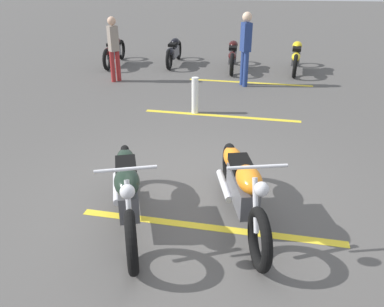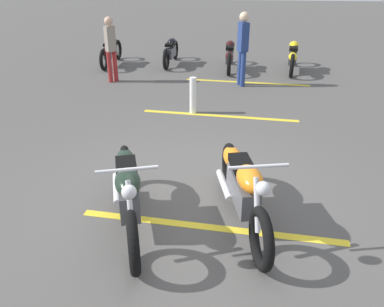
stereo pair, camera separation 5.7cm
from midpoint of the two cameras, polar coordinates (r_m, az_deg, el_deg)
ground_plane at (r=5.44m, az=0.35°, el=-5.99°), size 60.00×60.00×0.00m
motorcycle_bright_foreground at (r=4.77m, az=7.51°, el=-4.72°), size 2.20×0.78×1.04m
motorcycle_dark_foreground at (r=4.74m, az=-8.92°, el=-5.05°), size 2.16×0.86×1.04m
motorcycle_row_far_left at (r=11.92m, az=14.84°, el=13.32°), size 2.14×0.43×0.81m
motorcycle_row_left at (r=11.82m, az=6.01°, el=13.86°), size 2.09×0.26×0.79m
motorcycle_row_center at (r=12.40m, az=-2.52°, el=14.45°), size 2.00×0.29×0.75m
motorcycle_row_right at (r=12.57m, az=-11.04°, el=14.24°), size 2.07×0.26×0.78m
bystander_near_row at (r=10.16m, az=7.86°, el=15.07°), size 0.31×0.28×1.79m
bystander_secondary at (r=10.67m, az=-11.01°, el=14.88°), size 0.29×0.29×1.64m
bollard_post at (r=8.25m, az=0.64°, el=8.32°), size 0.14×0.14×0.76m
parking_stripe_near at (r=4.84m, az=2.80°, el=-10.51°), size 0.39×3.20×0.01m
parking_stripe_mid at (r=8.22m, az=4.41°, el=5.40°), size 0.39×3.20×0.01m
parking_stripe_far at (r=10.66m, az=8.44°, el=10.03°), size 0.39×3.20×0.01m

